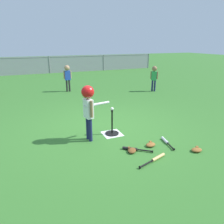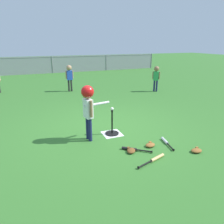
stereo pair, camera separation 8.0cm
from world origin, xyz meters
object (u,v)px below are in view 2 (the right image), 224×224
object	(u,v)px
baseball_on_tee	(112,109)
glove_by_plate	(150,145)
batter_child	(88,102)
glove_near_bats	(131,150)
batting_tee	(112,130)
fielder_near_left	(156,75)
spare_bat_wood	(155,159)
spare_bat_black	(132,149)
glove_tossed_aside	(196,151)
fielder_deep_center	(69,75)
spare_bat_silver	(166,142)

from	to	relation	value
baseball_on_tee	glove_by_plate	bearing A→B (deg)	-60.33
batter_child	glove_near_bats	xyz separation A→B (m)	(0.61, -0.85, -0.84)
batting_tee	fielder_near_left	bearing A→B (deg)	44.90
batter_child	spare_bat_wood	bearing A→B (deg)	-55.88
spare_bat_black	glove_near_bats	bearing A→B (deg)	-141.21
fielder_near_left	glove_tossed_aside	distance (m)	5.42
spare_bat_wood	glove_by_plate	world-z (taller)	glove_by_plate
spare_bat_wood	glove_by_plate	bearing A→B (deg)	66.93
batter_child	spare_bat_black	distance (m)	1.34
fielder_deep_center	glove_near_bats	distance (m)	5.87
batter_child	fielder_deep_center	size ratio (longest dim) A/B	1.08
glove_by_plate	glove_near_bats	size ratio (longest dim) A/B	0.91
batter_child	glove_near_bats	size ratio (longest dim) A/B	4.54
batting_tee	glove_tossed_aside	distance (m)	1.89
spare_bat_wood	glove_by_plate	xyz separation A→B (m)	(0.21, 0.50, 0.01)
baseball_on_tee	spare_bat_black	xyz separation A→B (m)	(0.08, -0.90, -0.60)
fielder_near_left	spare_bat_silver	xyz separation A→B (m)	(-2.57, -4.34, -0.68)
spare_bat_wood	glove_tossed_aside	distance (m)	0.94
baseball_on_tee	glove_tossed_aside	world-z (taller)	baseball_on_tee
fielder_near_left	glove_tossed_aside	xyz separation A→B (m)	(-2.24, -4.89, -0.67)
spare_bat_black	glove_tossed_aside	xyz separation A→B (m)	(1.15, -0.54, 0.01)
batter_child	fielder_near_left	world-z (taller)	batter_child
glove_near_bats	glove_by_plate	bearing A→B (deg)	7.19
spare_bat_silver	spare_bat_wood	bearing A→B (deg)	-140.59
baseball_on_tee	spare_bat_silver	bearing A→B (deg)	-44.71
fielder_deep_center	spare_bat_silver	size ratio (longest dim) A/B	2.03
batting_tee	fielder_deep_center	xyz separation A→B (m)	(-0.01, 4.88, 0.65)
batter_child	spare_bat_black	xyz separation A→B (m)	(0.66, -0.80, -0.85)
glove_near_bats	fielder_deep_center	bearing A→B (deg)	90.30
glove_near_bats	fielder_near_left	bearing A→B (deg)	51.96
baseball_on_tee	glove_tossed_aside	xyz separation A→B (m)	(1.23, -1.44, -0.59)
batting_tee	glove_near_bats	distance (m)	0.95
fielder_deep_center	batting_tee	bearing A→B (deg)	-89.92
baseball_on_tee	spare_bat_silver	size ratio (longest dim) A/B	0.13
spare_bat_silver	glove_near_bats	bearing A→B (deg)	-176.20
batting_tee	glove_tossed_aside	size ratio (longest dim) A/B	2.56
glove_tossed_aside	glove_near_bats	bearing A→B (deg)	157.84
spare_bat_silver	spare_bat_wood	xyz separation A→B (m)	(-0.61, -0.50, 0.00)
batter_child	spare_bat_wood	xyz separation A→B (m)	(0.87, -1.29, -0.85)
fielder_near_left	glove_tossed_aside	size ratio (longest dim) A/B	4.76
baseball_on_tee	glove_by_plate	world-z (taller)	baseball_on_tee
glove_by_plate	glove_tossed_aside	size ratio (longest dim) A/B	1.08
batting_tee	baseball_on_tee	size ratio (longest dim) A/B	7.97
baseball_on_tee	fielder_near_left	bearing A→B (deg)	44.90
spare_bat_silver	batter_child	bearing A→B (deg)	151.87
batting_tee	spare_bat_wood	size ratio (longest dim) A/B	0.88
baseball_on_tee	glove_by_plate	xyz separation A→B (m)	(0.50, -0.89, -0.59)
glove_tossed_aside	batting_tee	bearing A→B (deg)	130.52
batter_child	glove_tossed_aside	distance (m)	2.40
fielder_near_left	glove_by_plate	size ratio (longest dim) A/B	4.43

